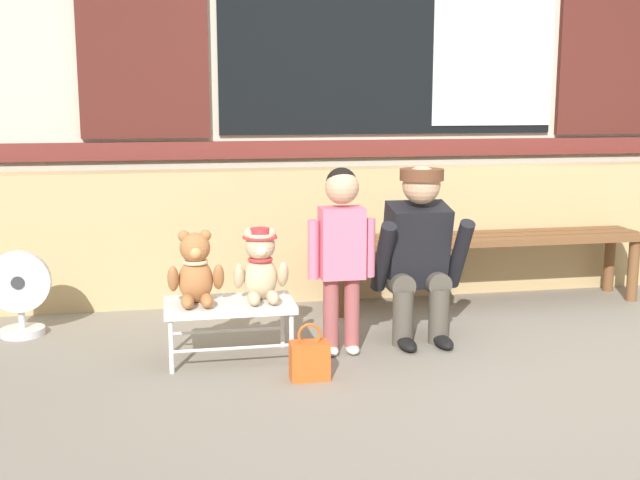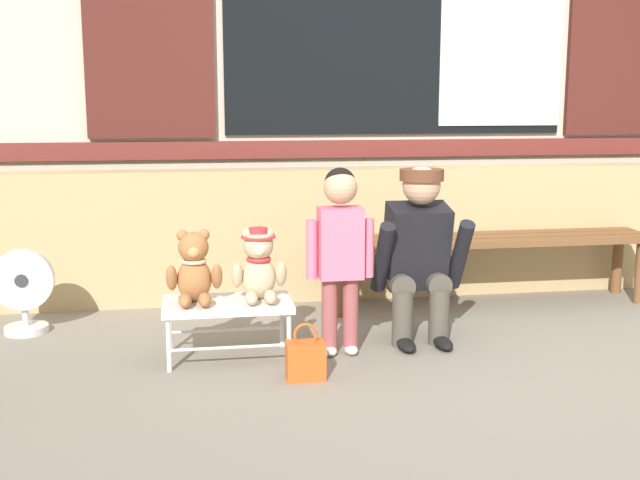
# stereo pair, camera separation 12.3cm
# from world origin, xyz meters

# --- Properties ---
(ground_plane) EXTENTS (60.00, 60.00, 0.00)m
(ground_plane) POSITION_xyz_m (0.00, 0.00, 0.00)
(ground_plane) COLOR gray
(brick_low_wall) EXTENTS (6.63, 0.25, 0.85)m
(brick_low_wall) POSITION_xyz_m (0.00, 1.43, 0.42)
(brick_low_wall) COLOR tan
(brick_low_wall) RESTS_ON ground
(shop_facade) EXTENTS (6.76, 0.26, 3.44)m
(shop_facade) POSITION_xyz_m (0.00, 1.94, 1.73)
(shop_facade) COLOR beige
(shop_facade) RESTS_ON ground
(wooden_bench_long) EXTENTS (2.10, 0.40, 0.44)m
(wooden_bench_long) POSITION_xyz_m (0.41, 1.06, 0.37)
(wooden_bench_long) COLOR brown
(wooden_bench_long) RESTS_ON ground
(small_display_bench) EXTENTS (0.64, 0.36, 0.30)m
(small_display_bench) POSITION_xyz_m (-1.28, 0.24, 0.27)
(small_display_bench) COLOR silver
(small_display_bench) RESTS_ON ground
(teddy_bear_plain) EXTENTS (0.28, 0.26, 0.36)m
(teddy_bear_plain) POSITION_xyz_m (-1.44, 0.24, 0.46)
(teddy_bear_plain) COLOR #A86B3D
(teddy_bear_plain) RESTS_ON small_display_bench
(teddy_bear_with_hat) EXTENTS (0.28, 0.27, 0.36)m
(teddy_bear_with_hat) POSITION_xyz_m (-1.12, 0.24, 0.47)
(teddy_bear_with_hat) COLOR #CCB289
(teddy_bear_with_hat) RESTS_ON small_display_bench
(child_standing) EXTENTS (0.35, 0.18, 0.96)m
(child_standing) POSITION_xyz_m (-0.71, 0.23, 0.59)
(child_standing) COLOR #994C4C
(child_standing) RESTS_ON ground
(adult_crouching) EXTENTS (0.50, 0.49, 0.95)m
(adult_crouching) POSITION_xyz_m (-0.25, 0.38, 0.48)
(adult_crouching) COLOR #4C473D
(adult_crouching) RESTS_ON ground
(handbag_on_ground) EXTENTS (0.18, 0.11, 0.27)m
(handbag_on_ground) POSITION_xyz_m (-0.94, -0.12, 0.10)
(handbag_on_ground) COLOR #DB561E
(handbag_on_ground) RESTS_ON ground
(floor_fan) EXTENTS (0.34, 0.24, 0.48)m
(floor_fan) POSITION_xyz_m (-2.37, 0.87, 0.24)
(floor_fan) COLOR silver
(floor_fan) RESTS_ON ground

